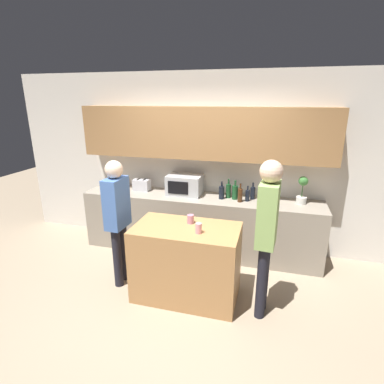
{
  "coord_description": "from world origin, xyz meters",
  "views": [
    {
      "loc": [
        1.02,
        -2.76,
        2.31
      ],
      "look_at": [
        0.12,
        0.51,
        1.25
      ],
      "focal_mm": 28.0,
      "sensor_mm": 36.0,
      "label": 1
    }
  ],
  "objects_px": {
    "person_center": "(267,227)",
    "person_left": "(117,214)",
    "bottle_1": "(228,191)",
    "bottle_4": "(247,195)",
    "microwave": "(185,185)",
    "cup_0": "(191,219)",
    "cup_1": "(199,228)",
    "bottle_2": "(235,192)",
    "bottle_5": "(253,193)",
    "potted_plant": "(302,190)",
    "toaster": "(142,185)",
    "bottle_0": "(222,192)",
    "bottle_3": "(240,195)"
  },
  "relations": [
    {
      "from": "person_center",
      "to": "person_left",
      "type": "bearing_deg",
      "value": 91.36
    },
    {
      "from": "bottle_1",
      "to": "bottle_4",
      "type": "xyz_separation_m",
      "value": [
        0.29,
        -0.08,
        -0.02
      ]
    },
    {
      "from": "microwave",
      "to": "cup_0",
      "type": "relative_size",
      "value": 4.98
    },
    {
      "from": "cup_1",
      "to": "bottle_2",
      "type": "bearing_deg",
      "value": 79.86
    },
    {
      "from": "bottle_1",
      "to": "person_center",
      "type": "xyz_separation_m",
      "value": [
        0.59,
        -1.29,
        0.04
      ]
    },
    {
      "from": "bottle_5",
      "to": "potted_plant",
      "type": "bearing_deg",
      "value": -2.24
    },
    {
      "from": "potted_plant",
      "to": "person_center",
      "type": "xyz_separation_m",
      "value": [
        -0.43,
        -1.29,
        -0.05
      ]
    },
    {
      "from": "toaster",
      "to": "bottle_0",
      "type": "bearing_deg",
      "value": -3.53
    },
    {
      "from": "bottle_1",
      "to": "person_center",
      "type": "relative_size",
      "value": 0.16
    },
    {
      "from": "bottle_1",
      "to": "toaster",
      "type": "bearing_deg",
      "value": 179.88
    },
    {
      "from": "potted_plant",
      "to": "cup_1",
      "type": "distance_m",
      "value": 1.76
    },
    {
      "from": "bottle_2",
      "to": "cup_0",
      "type": "bearing_deg",
      "value": -110.47
    },
    {
      "from": "bottle_0",
      "to": "cup_0",
      "type": "height_order",
      "value": "bottle_0"
    },
    {
      "from": "bottle_2",
      "to": "cup_0",
      "type": "xyz_separation_m",
      "value": [
        -0.39,
        -1.04,
        -0.05
      ]
    },
    {
      "from": "bottle_0",
      "to": "bottle_4",
      "type": "bearing_deg",
      "value": -0.81
    },
    {
      "from": "bottle_4",
      "to": "person_center",
      "type": "height_order",
      "value": "person_center"
    },
    {
      "from": "bottle_2",
      "to": "bottle_3",
      "type": "xyz_separation_m",
      "value": [
        0.09,
        -0.1,
        -0.01
      ]
    },
    {
      "from": "microwave",
      "to": "person_center",
      "type": "height_order",
      "value": "person_center"
    },
    {
      "from": "toaster",
      "to": "potted_plant",
      "type": "xyz_separation_m",
      "value": [
        2.42,
        0.0,
        0.11
      ]
    },
    {
      "from": "bottle_4",
      "to": "cup_1",
      "type": "height_order",
      "value": "bottle_4"
    },
    {
      "from": "bottle_0",
      "to": "bottle_4",
      "type": "xyz_separation_m",
      "value": [
        0.38,
        -0.01,
        -0.01
      ]
    },
    {
      "from": "bottle_3",
      "to": "person_left",
      "type": "relative_size",
      "value": 0.17
    },
    {
      "from": "cup_0",
      "to": "cup_1",
      "type": "xyz_separation_m",
      "value": [
        0.16,
        -0.24,
        0.01
      ]
    },
    {
      "from": "person_center",
      "to": "bottle_4",
      "type": "bearing_deg",
      "value": 19.33
    },
    {
      "from": "microwave",
      "to": "potted_plant",
      "type": "xyz_separation_m",
      "value": [
        1.7,
        0.0,
        0.05
      ]
    },
    {
      "from": "bottle_0",
      "to": "person_center",
      "type": "distance_m",
      "value": 1.39
    },
    {
      "from": "bottle_3",
      "to": "cup_1",
      "type": "xyz_separation_m",
      "value": [
        -0.31,
        -1.17,
        -0.04
      ]
    },
    {
      "from": "bottle_3",
      "to": "cup_1",
      "type": "height_order",
      "value": "bottle_3"
    },
    {
      "from": "microwave",
      "to": "person_center",
      "type": "xyz_separation_m",
      "value": [
        1.27,
        -1.29,
        0.0
      ]
    },
    {
      "from": "person_left",
      "to": "toaster",
      "type": "bearing_deg",
      "value": -167.53
    },
    {
      "from": "cup_1",
      "to": "bottle_4",
      "type": "bearing_deg",
      "value": 71.5
    },
    {
      "from": "bottle_2",
      "to": "bottle_4",
      "type": "relative_size",
      "value": 1.25
    },
    {
      "from": "bottle_1",
      "to": "bottle_4",
      "type": "height_order",
      "value": "bottle_1"
    },
    {
      "from": "potted_plant",
      "to": "bottle_5",
      "type": "relative_size",
      "value": 1.59
    },
    {
      "from": "bottle_1",
      "to": "cup_1",
      "type": "relative_size",
      "value": 2.43
    },
    {
      "from": "person_center",
      "to": "cup_1",
      "type": "bearing_deg",
      "value": 97.49
    },
    {
      "from": "bottle_0",
      "to": "cup_1",
      "type": "xyz_separation_m",
      "value": [
        -0.04,
        -1.24,
        -0.04
      ]
    },
    {
      "from": "toaster",
      "to": "bottle_1",
      "type": "relative_size",
      "value": 0.91
    },
    {
      "from": "bottle_4",
      "to": "person_left",
      "type": "height_order",
      "value": "person_left"
    },
    {
      "from": "bottle_3",
      "to": "bottle_5",
      "type": "xyz_separation_m",
      "value": [
        0.16,
        0.17,
        -0.01
      ]
    },
    {
      "from": "bottle_3",
      "to": "bottle_0",
      "type": "bearing_deg",
      "value": 166.53
    },
    {
      "from": "bottle_0",
      "to": "bottle_2",
      "type": "height_order",
      "value": "bottle_2"
    },
    {
      "from": "person_center",
      "to": "microwave",
      "type": "bearing_deg",
      "value": 49.64
    },
    {
      "from": "bottle_2",
      "to": "person_center",
      "type": "distance_m",
      "value": 1.34
    },
    {
      "from": "bottle_0",
      "to": "bottle_3",
      "type": "relative_size",
      "value": 0.97
    },
    {
      "from": "toaster",
      "to": "bottle_5",
      "type": "relative_size",
      "value": 1.05
    },
    {
      "from": "bottle_1",
      "to": "cup_0",
      "type": "bearing_deg",
      "value": -104.69
    },
    {
      "from": "bottle_3",
      "to": "person_left",
      "type": "distance_m",
      "value": 1.72
    },
    {
      "from": "potted_plant",
      "to": "person_center",
      "type": "distance_m",
      "value": 1.36
    },
    {
      "from": "bottle_5",
      "to": "cup_0",
      "type": "relative_size",
      "value": 2.38
    }
  ]
}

